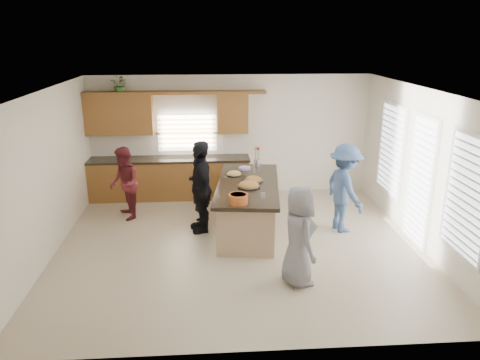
{
  "coord_description": "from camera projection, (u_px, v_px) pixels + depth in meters",
  "views": [
    {
      "loc": [
        -0.53,
        -7.77,
        3.7
      ],
      "look_at": [
        0.04,
        0.29,
        1.15
      ],
      "focal_mm": 35.0,
      "sensor_mm": 36.0,
      "label": 1
    }
  ],
  "objects": [
    {
      "name": "potted_plant",
      "position": [
        120.0,
        85.0,
        10.28
      ],
      "size": [
        0.47,
        0.44,
        0.41
      ],
      "primitive_type": "imported",
      "rotation": [
        0.0,
        0.0,
        -0.41
      ],
      "color": "#3D6D2B",
      "rests_on": "back_cabinetry"
    },
    {
      "name": "floor",
      "position": [
        239.0,
        245.0,
        8.54
      ],
      "size": [
        6.5,
        6.5,
        0.0
      ],
      "primitive_type": "plane",
      "color": "tan",
      "rests_on": "ground"
    },
    {
      "name": "platter_mid",
      "position": [
        254.0,
        180.0,
        9.04
      ],
      "size": [
        0.37,
        0.37,
        0.15
      ],
      "color": "black",
      "rests_on": "island"
    },
    {
      "name": "platter_back",
      "position": [
        234.0,
        174.0,
        9.43
      ],
      "size": [
        0.32,
        0.32,
        0.13
      ],
      "color": "black",
      "rests_on": "island"
    },
    {
      "name": "right_wall_glazing",
      "position": [
        421.0,
        173.0,
        8.23
      ],
      "size": [
        0.06,
        4.0,
        2.25
      ],
      "color": "white",
      "rests_on": "ground"
    },
    {
      "name": "salad_bowl",
      "position": [
        238.0,
        198.0,
        7.86
      ],
      "size": [
        0.33,
        0.33,
        0.16
      ],
      "color": "#B85421",
      "rests_on": "island"
    },
    {
      "name": "back_cabinetry",
      "position": [
        167.0,
        159.0,
        10.77
      ],
      "size": [
        4.08,
        0.66,
        2.46
      ],
      "color": "olive",
      "rests_on": "ground"
    },
    {
      "name": "flower_vase",
      "position": [
        257.0,
        156.0,
        10.08
      ],
      "size": [
        0.14,
        0.14,
        0.41
      ],
      "color": "silver",
      "rests_on": "island"
    },
    {
      "name": "woman_right_front",
      "position": [
        299.0,
        236.0,
        7.03
      ],
      "size": [
        0.65,
        0.85,
        1.57
      ],
      "primitive_type": "imported",
      "rotation": [
        0.0,
        0.0,
        1.78
      ],
      "color": "slate",
      "rests_on": "ground"
    },
    {
      "name": "woman_left_back",
      "position": [
        199.0,
        184.0,
        9.23
      ],
      "size": [
        0.46,
        0.66,
        1.71
      ],
      "primitive_type": "imported",
      "rotation": [
        0.0,
        0.0,
        -1.66
      ],
      "color": "black",
      "rests_on": "ground"
    },
    {
      "name": "woman_right_back",
      "position": [
        345.0,
        188.0,
        8.94
      ],
      "size": [
        0.89,
        1.23,
        1.72
      ],
      "primitive_type": "imported",
      "rotation": [
        0.0,
        0.0,
        1.82
      ],
      "color": "#38517B",
      "rests_on": "ground"
    },
    {
      "name": "woman_left_mid",
      "position": [
        124.0,
        184.0,
        9.55
      ],
      "size": [
        0.78,
        0.88,
        1.51
      ],
      "primitive_type": "imported",
      "rotation": [
        0.0,
        0.0,
        -1.24
      ],
      "color": "maroon",
      "rests_on": "ground"
    },
    {
      "name": "room_shell",
      "position": [
        239.0,
        143.0,
        7.97
      ],
      "size": [
        6.52,
        6.02,
        2.81
      ],
      "color": "silver",
      "rests_on": "ground"
    },
    {
      "name": "clear_cup",
      "position": [
        263.0,
        196.0,
        8.12
      ],
      "size": [
        0.09,
        0.09,
        0.09
      ],
      "primitive_type": "cylinder",
      "color": "white",
      "rests_on": "island"
    },
    {
      "name": "platter_front",
      "position": [
        249.0,
        186.0,
        8.7
      ],
      "size": [
        0.44,
        0.44,
        0.18
      ],
      "color": "black",
      "rests_on": "island"
    },
    {
      "name": "plate_stack",
      "position": [
        245.0,
        168.0,
        9.86
      ],
      "size": [
        0.25,
        0.25,
        0.04
      ],
      "primitive_type": "cylinder",
      "color": "#B28ECF",
      "rests_on": "island"
    },
    {
      "name": "island",
      "position": [
        248.0,
        207.0,
        9.1
      ],
      "size": [
        1.47,
        2.82,
        0.95
      ],
      "rotation": [
        0.0,
        0.0,
        -0.12
      ],
      "color": "tan",
      "rests_on": "ground"
    },
    {
      "name": "woman_left_front",
      "position": [
        201.0,
        188.0,
        8.93
      ],
      "size": [
        0.62,
        1.09,
        1.75
      ],
      "primitive_type": "imported",
      "rotation": [
        0.0,
        0.0,
        -1.37
      ],
      "color": "black",
      "rests_on": "ground"
    }
  ]
}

